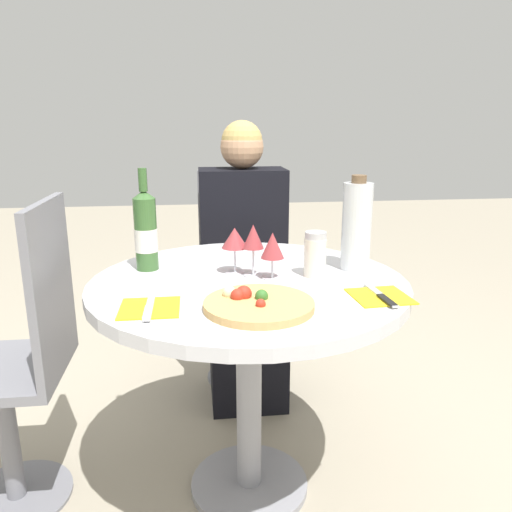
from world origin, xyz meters
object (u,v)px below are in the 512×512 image
object	(u,v)px
dining_table	(249,317)
seated_diner	(245,277)
tall_carafe	(357,226)
wine_bottle	(146,231)
chair_behind_diner	(242,279)
chair_empty_side	(22,365)
pizza_large	(256,304)

from	to	relation	value
dining_table	seated_diner	xyz separation A→B (m)	(0.05, 0.67, -0.08)
dining_table	tall_carafe	bearing A→B (deg)	11.09
seated_diner	wine_bottle	distance (m)	0.71
dining_table	wine_bottle	distance (m)	0.42
dining_table	chair_behind_diner	world-z (taller)	chair_behind_diner
chair_empty_side	wine_bottle	size ratio (longest dim) A/B	3.04
wine_bottle	tall_carafe	world-z (taller)	wine_bottle
seated_diner	dining_table	bearing A→B (deg)	85.28
dining_table	seated_diner	bearing A→B (deg)	85.28
chair_behind_diner	pizza_large	xyz separation A→B (m)	(-0.06, -1.06, 0.27)
seated_diner	pizza_large	xyz separation A→B (m)	(-0.06, -0.90, 0.21)
dining_table	wine_bottle	world-z (taller)	wine_bottle
dining_table	pizza_large	xyz separation A→B (m)	(-0.01, -0.24, 0.13)
chair_empty_side	tall_carafe	bearing A→B (deg)	-88.58
chair_empty_side	wine_bottle	world-z (taller)	wine_bottle
dining_table	wine_bottle	xyz separation A→B (m)	(-0.31, 0.15, 0.24)
pizza_large	tall_carafe	bearing A→B (deg)	40.75
seated_diner	chair_empty_side	world-z (taller)	seated_diner
dining_table	seated_diner	distance (m)	0.67
chair_behind_diner	seated_diner	distance (m)	0.16
dining_table	pizza_large	distance (m)	0.27
chair_empty_side	wine_bottle	distance (m)	0.55
chair_behind_diner	tall_carafe	world-z (taller)	tall_carafe
chair_behind_diner	wine_bottle	distance (m)	0.85
chair_behind_diner	pizza_large	world-z (taller)	chair_behind_diner
dining_table	seated_diner	world-z (taller)	seated_diner
chair_behind_diner	chair_empty_side	size ratio (longest dim) A/B	1.00
wine_bottle	dining_table	bearing A→B (deg)	-25.47
chair_behind_diner	wine_bottle	xyz separation A→B (m)	(-0.36, -0.67, 0.38)
pizza_large	tall_carafe	world-z (taller)	tall_carafe
pizza_large	wine_bottle	size ratio (longest dim) A/B	0.88
wine_bottle	tall_carafe	xyz separation A→B (m)	(0.66, -0.08, 0.02)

